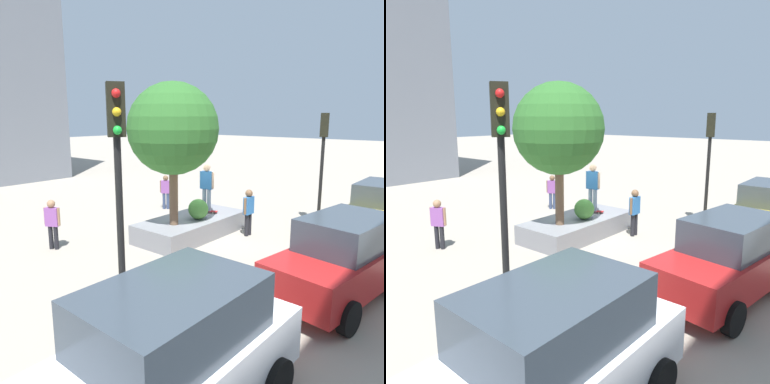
{
  "view_description": "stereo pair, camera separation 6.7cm",
  "coord_description": "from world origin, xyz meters",
  "views": [
    {
      "loc": [
        9.61,
        8.01,
        4.08
      ],
      "look_at": [
        -0.01,
        -0.07,
        1.55
      ],
      "focal_mm": 35.07,
      "sensor_mm": 36.0,
      "label": 1
    },
    {
      "loc": [
        9.57,
        8.06,
        4.08
      ],
      "look_at": [
        -0.01,
        -0.07,
        1.55
      ],
      "focal_mm": 35.07,
      "sensor_mm": 36.0,
      "label": 2
    }
  ],
  "objects": [
    {
      "name": "skateboard",
      "position": [
        -0.86,
        -0.1,
        0.7
      ],
      "size": [
        0.51,
        0.82,
        0.07
      ],
      "color": "#A51E1E",
      "rests_on": "planter_ledge"
    },
    {
      "name": "skateboarder",
      "position": [
        -0.86,
        -0.1,
        1.7
      ],
      "size": [
        0.26,
        0.58,
        1.71
      ],
      "color": "#8C9EB7",
      "rests_on": "skateboard"
    },
    {
      "name": "bystander_watching",
      "position": [
        -2.19,
        -3.44,
        0.88
      ],
      "size": [
        0.38,
        0.44,
        1.52
      ],
      "color": "navy",
      "rests_on": "ground"
    },
    {
      "name": "taxi_cab",
      "position": [
        -4.2,
        4.92,
        0.95
      ],
      "size": [
        4.02,
        1.92,
        1.86
      ],
      "color": "gold",
      "rests_on": "ground"
    },
    {
      "name": "plaza_tree",
      "position": [
        1.01,
        0.01,
        3.7
      ],
      "size": [
        2.87,
        2.87,
        4.5
      ],
      "color": "brown",
      "rests_on": "planter_ledge"
    },
    {
      "name": "traffic_light_median",
      "position": [
        -3.86,
        2.9,
        2.89
      ],
      "size": [
        0.37,
        0.34,
        4.21
      ],
      "color": "black",
      "rests_on": "ground"
    },
    {
      "name": "sedan_parked",
      "position": [
        1.29,
        5.47,
        0.96
      ],
      "size": [
        4.25,
        2.35,
        1.89
      ],
      "color": "#B21E1E",
      "rests_on": "ground"
    },
    {
      "name": "passerby_with_bag",
      "position": [
        -1.26,
        1.43,
        0.94
      ],
      "size": [
        0.55,
        0.25,
        1.63
      ],
      "color": "black",
      "rests_on": "ground"
    },
    {
      "name": "ground_plane",
      "position": [
        0.0,
        0.0,
        0.0
      ],
      "size": [
        120.0,
        120.0,
        0.0
      ],
      "primitive_type": "plane",
      "color": "#9E9384"
    },
    {
      "name": "planter_ledge",
      "position": [
        -0.01,
        -0.07,
        0.32
      ],
      "size": [
        4.14,
        1.88,
        0.65
      ],
      "primitive_type": "cube",
      "color": "gray",
      "rests_on": "ground"
    },
    {
      "name": "boxwood_shrub",
      "position": [
        0.01,
        0.22,
        0.99
      ],
      "size": [
        0.69,
        0.69,
        0.69
      ],
      "primitive_type": "sphere",
      "color": "#4C8C3D",
      "rests_on": "planter_ledge"
    },
    {
      "name": "police_car",
      "position": [
        6.56,
        4.99,
        1.01
      ],
      "size": [
        4.3,
        2.05,
        1.99
      ],
      "color": "white",
      "rests_on": "ground"
    },
    {
      "name": "pedestrian_crossing",
      "position": [
        3.83,
        -2.5,
        0.91
      ],
      "size": [
        0.36,
        0.48,
        1.58
      ],
      "color": "black",
      "rests_on": "ground"
    },
    {
      "name": "traffic_light_corner",
      "position": [
        5.76,
        3.2,
        3.14
      ],
      "size": [
        0.37,
        0.37,
        4.61
      ],
      "color": "black",
      "rests_on": "ground"
    }
  ]
}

